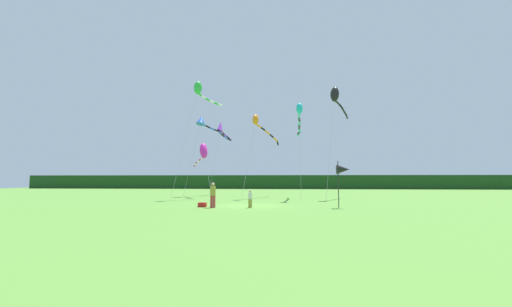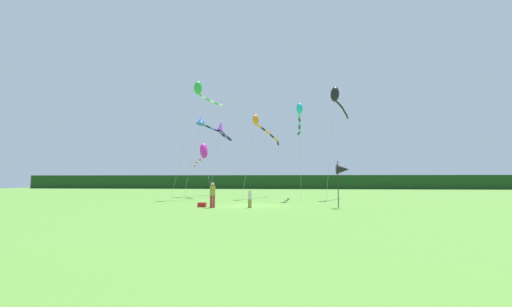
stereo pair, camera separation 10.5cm
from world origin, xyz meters
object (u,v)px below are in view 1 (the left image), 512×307
Objects in this scene: person_adult at (213,194)px; kite_blue at (204,123)px; kite_green at (199,90)px; kite_cyan at (299,114)px; kite_purple at (221,128)px; banner_flag_pole at (343,170)px; kite_black at (336,97)px; cooler_box at (202,205)px; person_child at (250,198)px; kite_magenta at (203,152)px; kite_orange at (260,124)px.

kite_blue reaches higher than person_adult.
kite_green is 11.04m from kite_cyan.
kite_purple is at bearing 85.79° from kite_green.
kite_black is at bearing 82.79° from banner_flag_pole.
kite_green reaches higher than kite_purple.
kite_blue reaches higher than cooler_box.
kite_green is (-6.58, 10.48, 10.93)m from person_child.
kite_blue reaches higher than person_child.
cooler_box is at bearing -75.84° from kite_magenta.
person_child is 0.20× the size of kite_magenta.
kite_green reaches higher than kite_blue.
person_child is at bearing -88.94° from kite_orange.
banner_flag_pole is (9.27, 0.77, 1.69)m from person_adult.
person_adult is 18.74m from kite_black.
cooler_box is 0.09× the size of kite_magenta.
kite_cyan is (-2.59, 9.27, 5.93)m from banner_flag_pole.
cooler_box is 0.05× the size of kite_black.
kite_green is 6.42m from kite_blue.
kite_green is (-3.06, 10.21, 11.47)m from cooler_box.
kite_magenta is 0.61× the size of kite_orange.
kite_green reaches higher than banner_flag_pole.
banner_flag_pole reaches higher than person_adult.
banner_flag_pole is 0.26× the size of kite_green.
kite_green is 14.66m from kite_black.
kite_purple is (-12.53, 18.86, 6.19)m from banner_flag_pole.
banner_flag_pole is 14.63m from kite_orange.
kite_black is at bearing 44.68° from cooler_box.
kite_orange is at bearing 74.78° from cooler_box.
person_adult is 14.13m from kite_magenta.
cooler_box is at bearing -135.32° from kite_black.
kite_magenta is 7.11m from kite_orange.
kite_magenta is at bearing 175.81° from kite_black.
person_adult is 9.45m from banner_flag_pole.
kite_blue is at bearing 98.73° from kite_green.
kite_black reaches higher than person_adult.
banner_flag_pole is at bearing -56.40° from kite_purple.
kite_green is at bearing -81.27° from kite_blue.
kite_green is at bearing -87.90° from kite_magenta.
banner_flag_pole reaches higher than person_child.
cooler_box is 0.05× the size of kite_green.
kite_black is (1.40, 11.07, 8.16)m from banner_flag_pole.
kite_purple is 9.14m from kite_orange.
kite_black is at bearing -16.65° from kite_blue.
kite_green reaches higher than kite_orange.
kite_blue is (-3.96, 16.04, 8.92)m from cooler_box.
kite_orange is at bearing 79.03° from person_adult.
kite_black is 1.93× the size of kite_magenta.
kite_purple is 3.52m from kite_blue.
banner_flag_pole is 23.48m from kite_purple.
kite_cyan is at bearing -30.16° from kite_orange.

